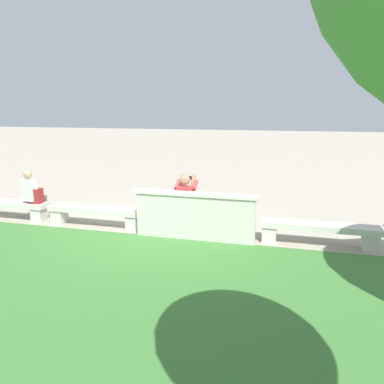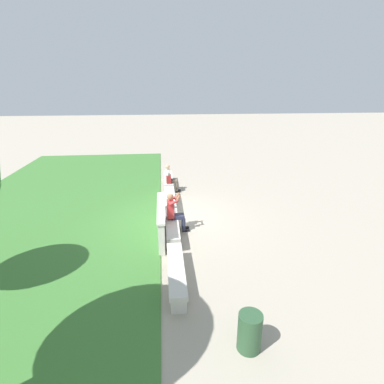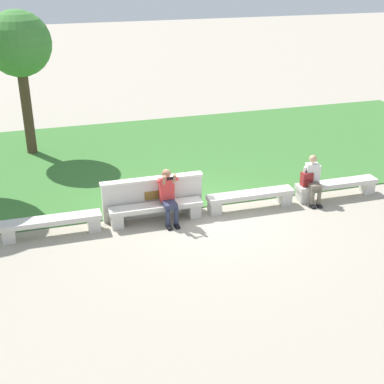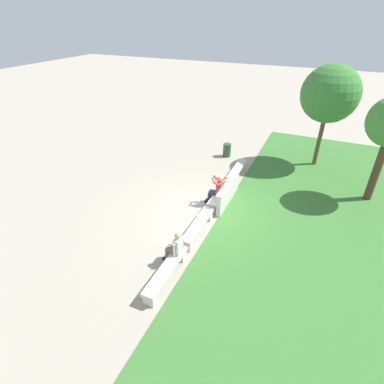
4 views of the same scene
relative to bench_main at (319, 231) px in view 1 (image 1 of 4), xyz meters
The scene contains 10 objects.
ground_plane 3.71m from the bench_main, ahead, with size 80.00×80.00×0.00m, color #A89E8C.
grass_strip 5.74m from the bench_main, 49.80° to the left, with size 21.69×8.00×0.03m, color #3D7533.
bench_main is the anchor object (origin of this frame).
bench_near 2.47m from the bench_main, ahead, with size 2.28×0.40×0.45m.
bench_mid 4.94m from the bench_main, ahead, with size 2.28×0.40×0.45m.
bench_far 7.40m from the bench_main, ahead, with size 2.28×0.40×0.45m.
backrest_wall_with_plaque 2.50m from the bench_main, ahead, with size 2.54×0.24×1.01m.
person_photographer 2.79m from the bench_main, ahead, with size 0.48×0.73×1.32m.
person_distant 6.64m from the bench_main, ahead, with size 0.48×0.70×1.26m.
backpack 6.50m from the bench_main, ahead, with size 0.28×0.24×0.43m.
Camera 1 is at (-3.07, 7.50, 2.69)m, focal length 35.00 mm.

